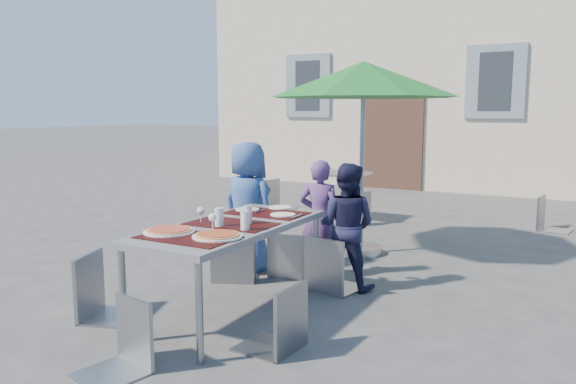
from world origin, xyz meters
The scene contains 20 objects.
ground centered at (0.00, 0.00, 0.00)m, with size 90.00×90.00×0.00m, color #404042.
dining_table centered at (-0.76, -0.30, 0.70)m, with size 0.80×1.85×0.76m.
pizza_near_left centered at (-0.98, -0.80, 0.77)m, with size 0.38×0.38×0.03m.
pizza_near_right centered at (-0.57, -0.76, 0.77)m, with size 0.36×0.36×0.03m.
glassware centered at (-0.70, -0.39, 0.83)m, with size 0.55×0.40×0.15m.
place_settings centered at (-0.78, 0.34, 0.76)m, with size 0.67×0.53×0.01m.
child_0 centered at (-1.34, 0.85, 0.67)m, with size 0.66×0.43×1.34m, color #375999.
child_1 centered at (-0.59, 1.00, 0.59)m, with size 0.43×0.28×1.18m, color #583976.
child_2 centered at (-0.22, 0.78, 0.59)m, with size 0.57×0.33×1.18m, color #181936.
chair_0 centered at (-1.25, 0.45, 0.56)m, with size 0.56×0.56×0.96m.
chair_1 centered at (-0.86, 0.83, 0.50)m, with size 0.46×0.46×0.86m.
chair_2 centered at (-0.29, 0.61, 0.58)m, with size 0.52×0.52×0.98m.
chair_3 centered at (-1.63, -0.88, 0.58)m, with size 0.56×0.56×0.99m.
chair_4 centered at (-0.06, -0.74, 0.53)m, with size 0.43×0.42×0.90m.
chair_5 centered at (-0.80, -1.49, 0.51)m, with size 0.47×0.47×0.88m.
patio_umbrella centered at (-0.56, 2.04, 1.97)m, with size 2.13×2.13×2.20m.
cafe_table_0 centered at (-1.55, 3.81, 0.49)m, with size 0.68×0.68×0.73m.
bg_chair_l_0 centered at (-2.67, 3.69, 0.62)m, with size 0.55×0.55×1.06m.
bg_chair_r_0 centered at (-1.24, 3.60, 0.54)m, with size 0.53×0.52×0.92m.
bg_chair_l_1 centered at (1.26, 4.51, 0.53)m, with size 0.45×0.45×0.91m.
Camera 1 is at (1.77, -3.97, 1.66)m, focal length 35.00 mm.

